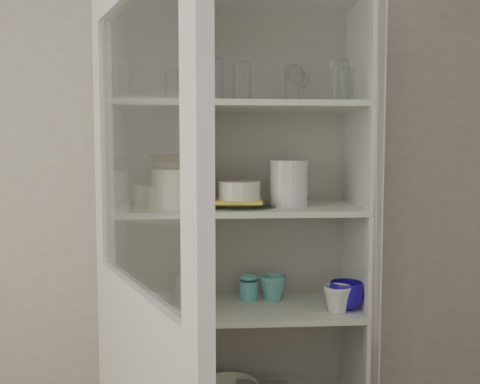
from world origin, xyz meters
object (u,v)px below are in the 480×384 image
(goblet_0, at_px, (190,86))
(glass_platter, at_px, (239,205))
(mug_teal, at_px, (273,288))
(plate_stack_back, at_px, (179,190))
(terracotta_bowl, at_px, (179,162))
(mug_white, at_px, (337,299))
(goblet_1, at_px, (185,83))
(goblet_3, at_px, (295,84))
(teal_jar, at_px, (249,288))
(mug_blue, at_px, (346,295))
(cupboard_door, at_px, (142,368))
(white_ramekin, at_px, (239,190))
(cream_bowl, at_px, (179,178))
(white_canister, at_px, (188,289))
(plate_stack_front, at_px, (179,197))
(pantry_cabinet, at_px, (239,281))
(yellow_trivet, at_px, (239,201))
(goblet_2, at_px, (302,88))
(measuring_cups, at_px, (154,307))
(grey_bowl_stack, at_px, (289,183))

(goblet_0, height_order, glass_platter, goblet_0)
(mug_teal, bearing_deg, plate_stack_back, 168.46)
(terracotta_bowl, relative_size, mug_white, 1.98)
(goblet_1, height_order, goblet_3, same)
(teal_jar, bearing_deg, mug_blue, -23.17)
(cupboard_door, distance_m, mug_teal, 0.83)
(mug_blue, distance_m, mug_teal, 0.30)
(white_ramekin, bearing_deg, cream_bowl, -175.85)
(goblet_3, distance_m, white_canister, 0.94)
(plate_stack_back, bearing_deg, cream_bowl, -86.81)
(plate_stack_front, relative_size, cream_bowl, 1.12)
(mug_blue, height_order, white_canister, white_canister)
(pantry_cabinet, distance_m, cupboard_door, 0.77)
(goblet_0, relative_size, yellow_trivet, 0.88)
(plate_stack_front, bearing_deg, teal_jar, 23.58)
(goblet_1, height_order, terracotta_bowl, goblet_1)
(plate_stack_back, bearing_deg, mug_teal, -10.06)
(terracotta_bowl, relative_size, mug_blue, 1.57)
(goblet_1, xyz_separation_m, goblet_2, (0.48, 0.03, -0.01))
(mug_blue, relative_size, mug_teal, 1.23)
(goblet_3, xyz_separation_m, white_canister, (-0.44, -0.06, -0.83))
(pantry_cabinet, distance_m, measuring_cups, 0.37)
(grey_bowl_stack, distance_m, white_canister, 0.59)
(grey_bowl_stack, height_order, measuring_cups, grey_bowl_stack)
(plate_stack_front, bearing_deg, white_canister, 67.46)
(goblet_3, height_order, teal_jar, goblet_3)
(pantry_cabinet, xyz_separation_m, teal_jar, (0.04, 0.00, -0.03))
(goblet_2, relative_size, plate_stack_front, 0.67)
(terracotta_bowl, bearing_deg, mug_teal, 15.81)
(goblet_2, xyz_separation_m, teal_jar, (-0.22, -0.05, -0.83))
(cupboard_door, bearing_deg, grey_bowl_stack, 116.96)
(glass_platter, bearing_deg, measuring_cups, -173.58)
(terracotta_bowl, bearing_deg, measuring_cups, -168.32)
(mug_blue, bearing_deg, glass_platter, -176.19)
(goblet_0, bearing_deg, yellow_trivet, -32.42)
(goblet_0, xyz_separation_m, white_ramekin, (0.19, -0.12, -0.41))
(cupboard_door, distance_m, cream_bowl, 0.77)
(cream_bowl, distance_m, grey_bowl_stack, 0.43)
(mug_white, distance_m, white_canister, 0.59)
(goblet_1, height_order, mug_white, goblet_1)
(grey_bowl_stack, bearing_deg, goblet_2, 61.30)
(white_canister, bearing_deg, measuring_cups, -144.47)
(goblet_0, xyz_separation_m, glass_platter, (0.19, -0.12, -0.47))
(goblet_2, xyz_separation_m, white_ramekin, (-0.27, -0.16, -0.41))
(plate_stack_front, height_order, cream_bowl, cream_bowl)
(goblet_3, xyz_separation_m, grey_bowl_stack, (-0.04, -0.09, -0.40))
(goblet_0, relative_size, mug_white, 1.44)
(goblet_2, bearing_deg, terracotta_bowl, -160.82)
(plate_stack_front, xyz_separation_m, yellow_trivet, (0.23, 0.02, -0.02))
(plate_stack_back, relative_size, glass_platter, 0.74)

